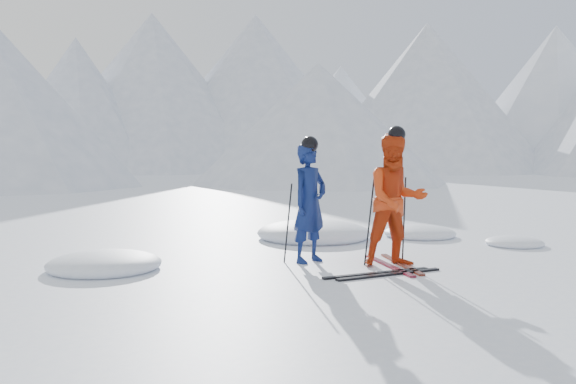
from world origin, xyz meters
TOP-DOWN VIEW (x-y plane):
  - ground at (0.00, 0.00)m, footprint 160.00×160.00m
  - mountain_range at (5.71, 35.31)m, footprint 106.15×62.94m
  - skier_blue at (-1.34, 0.46)m, footprint 0.76×0.60m
  - skier_red at (-0.41, -0.47)m, footprint 1.16×1.04m
  - pole_blue_left at (-1.64, 0.61)m, footprint 0.12×0.09m
  - pole_blue_right at (-1.09, 0.71)m, footprint 0.12×0.07m
  - pole_red_left at (-0.71, -0.22)m, footprint 0.13×0.10m
  - pole_red_right at (-0.11, -0.32)m, footprint 0.13×0.09m
  - ski_worn_left at (-0.53, -0.47)m, footprint 0.61×1.64m
  - ski_worn_right at (-0.29, -0.47)m, footprint 0.72×1.61m
  - ski_loose_a at (-1.06, -0.83)m, footprint 1.70×0.27m
  - ski_loose_b at (-0.96, -0.98)m, footprint 1.70×0.22m
  - snow_lumps at (-0.39, 2.05)m, footprint 8.36×4.29m

SIDE VIEW (x-z plane):
  - ground at x=0.00m, z-range 0.00..0.00m
  - snow_lumps at x=-0.39m, z-range -0.25..0.25m
  - ski_worn_left at x=-0.53m, z-range 0.00..0.03m
  - ski_worn_right at x=-0.29m, z-range 0.00..0.03m
  - ski_loose_a at x=-1.06m, z-range 0.00..0.03m
  - ski_loose_b at x=-0.96m, z-range 0.00..0.03m
  - pole_blue_left at x=-1.64m, z-range 0.00..1.23m
  - pole_blue_right at x=-1.09m, z-range 0.00..1.23m
  - pole_red_left at x=-0.71m, z-range 0.00..1.32m
  - pole_red_right at x=-0.11m, z-range 0.00..1.32m
  - skier_blue at x=-1.34m, z-range 0.00..1.84m
  - skier_red at x=-0.41m, z-range 0.00..1.98m
  - mountain_range at x=5.71m, z-range -1.04..14.49m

